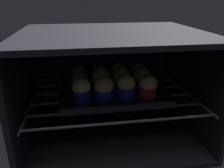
# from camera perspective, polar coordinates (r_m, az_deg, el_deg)

# --- Properties ---
(oven_cavity) EXTENTS (0.59, 0.47, 0.37)m
(oven_cavity) POSITION_cam_1_polar(r_m,az_deg,el_deg) (0.82, -0.42, 0.66)
(oven_cavity) COLOR black
(oven_cavity) RESTS_ON ground
(oven_rack) EXTENTS (0.55, 0.42, 0.01)m
(oven_rack) POSITION_cam_1_polar(r_m,az_deg,el_deg) (0.80, 0.04, -2.70)
(oven_rack) COLOR #51515B
(oven_rack) RESTS_ON oven_cavity
(baking_tray) EXTENTS (0.35, 0.28, 0.02)m
(baking_tray) POSITION_cam_1_polar(r_m,az_deg,el_deg) (0.79, 0.00, -1.87)
(baking_tray) COLOR black
(baking_tray) RESTS_ON oven_rack
(muffin_row0_col0) EXTENTS (0.06, 0.06, 0.08)m
(muffin_row0_col0) POSITION_cam_1_polar(r_m,az_deg,el_deg) (0.71, -7.74, -1.42)
(muffin_row0_col0) COLOR #1928B7
(muffin_row0_col0) RESTS_ON baking_tray
(muffin_row0_col1) EXTENTS (0.06, 0.06, 0.08)m
(muffin_row0_col1) POSITION_cam_1_polar(r_m,az_deg,el_deg) (0.71, -2.05, -1.06)
(muffin_row0_col1) COLOR #1928B7
(muffin_row0_col1) RESTS_ON baking_tray
(muffin_row0_col2) EXTENTS (0.06, 0.06, 0.08)m
(muffin_row0_col2) POSITION_cam_1_polar(r_m,az_deg,el_deg) (0.72, 3.60, -0.63)
(muffin_row0_col2) COLOR #1928B7
(muffin_row0_col2) RESTS_ON baking_tray
(muffin_row0_col3) EXTENTS (0.06, 0.06, 0.08)m
(muffin_row0_col3) POSITION_cam_1_polar(r_m,az_deg,el_deg) (0.74, 9.03, -0.50)
(muffin_row0_col3) COLOR red
(muffin_row0_col3) RESTS_ON baking_tray
(muffin_row1_col0) EXTENTS (0.06, 0.06, 0.07)m
(muffin_row1_col0) POSITION_cam_1_polar(r_m,az_deg,el_deg) (0.77, -7.96, 0.45)
(muffin_row1_col0) COLOR #1928B7
(muffin_row1_col0) RESTS_ON baking_tray
(muffin_row1_col1) EXTENTS (0.06, 0.06, 0.08)m
(muffin_row1_col1) POSITION_cam_1_polar(r_m,az_deg,el_deg) (0.77, -2.85, 0.87)
(muffin_row1_col1) COLOR red
(muffin_row1_col1) RESTS_ON baking_tray
(muffin_row1_col2) EXTENTS (0.06, 0.06, 0.08)m
(muffin_row1_col2) POSITION_cam_1_polar(r_m,az_deg,el_deg) (0.78, 2.42, 1.17)
(muffin_row1_col2) COLOR silver
(muffin_row1_col2) RESTS_ON baking_tray
(muffin_row1_col3) EXTENTS (0.06, 0.06, 0.08)m
(muffin_row1_col3) POSITION_cam_1_polar(r_m,az_deg,el_deg) (0.80, 7.54, 1.34)
(muffin_row1_col3) COLOR #1928B7
(muffin_row1_col3) RESTS_ON baking_tray
(muffin_row2_col0) EXTENTS (0.06, 0.06, 0.08)m
(muffin_row2_col0) POSITION_cam_1_polar(r_m,az_deg,el_deg) (0.84, -8.11, 2.23)
(muffin_row2_col0) COLOR silver
(muffin_row2_col0) RESTS_ON baking_tray
(muffin_row2_col1) EXTENTS (0.06, 0.06, 0.08)m
(muffin_row2_col1) POSITION_cam_1_polar(r_m,az_deg,el_deg) (0.84, -3.14, 2.36)
(muffin_row2_col1) COLOR #1928B7
(muffin_row2_col1) RESTS_ON baking_tray
(muffin_row2_col2) EXTENTS (0.06, 0.06, 0.08)m
(muffin_row2_col2) POSITION_cam_1_polar(r_m,az_deg,el_deg) (0.85, 1.65, 2.86)
(muffin_row2_col2) COLOR #1928B7
(muffin_row2_col2) RESTS_ON baking_tray
(muffin_row2_col3) EXTENTS (0.06, 0.06, 0.07)m
(muffin_row2_col3) POSITION_cam_1_polar(r_m,az_deg,el_deg) (0.87, 6.40, 2.84)
(muffin_row2_col3) COLOR #1928B7
(muffin_row2_col3) RESTS_ON baking_tray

